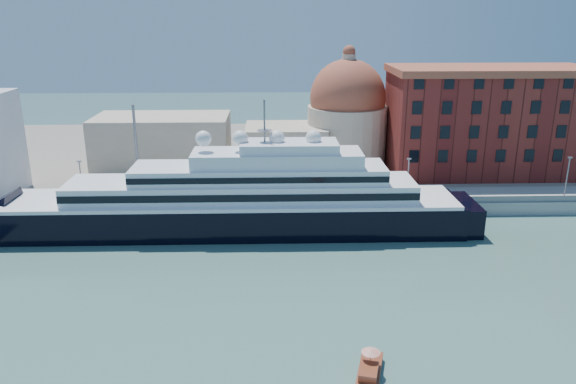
{
  "coord_description": "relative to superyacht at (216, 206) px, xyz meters",
  "views": [
    {
      "loc": [
        4.77,
        -68.07,
        36.19
      ],
      "look_at": [
        7.36,
        18.0,
        8.58
      ],
      "focal_mm": 35.0,
      "sensor_mm": 36.0,
      "label": 1
    }
  ],
  "objects": [
    {
      "name": "ground",
      "position": [
        4.84,
        -23.0,
        -4.59
      ],
      "size": [
        400.0,
        400.0,
        0.0
      ],
      "primitive_type": "plane",
      "color": "#396259",
      "rests_on": "ground"
    },
    {
      "name": "quay",
      "position": [
        4.84,
        11.0,
        -3.34
      ],
      "size": [
        180.0,
        10.0,
        2.5
      ],
      "primitive_type": "cube",
      "color": "gray",
      "rests_on": "ground"
    },
    {
      "name": "land",
      "position": [
        4.84,
        52.0,
        -3.59
      ],
      "size": [
        260.0,
        72.0,
        2.0
      ],
      "primitive_type": "cube",
      "color": "slate",
      "rests_on": "ground"
    },
    {
      "name": "quay_fence",
      "position": [
        4.84,
        6.5,
        -1.49
      ],
      "size": [
        180.0,
        0.1,
        1.2
      ],
      "primitive_type": "cube",
      "color": "slate",
      "rests_on": "quay"
    },
    {
      "name": "superyacht",
      "position": [
        0.0,
        0.0,
        0.0
      ],
      "size": [
        88.94,
        12.33,
        26.58
      ],
      "color": "black",
      "rests_on": "ground"
    },
    {
      "name": "water_taxi",
      "position": [
        19.52,
        -41.8,
        -3.81
      ],
      "size": [
        4.0,
        7.16,
        3.23
      ],
      "rotation": [
        0.0,
        0.0,
        -0.27
      ],
      "color": "maroon",
      "rests_on": "ground"
    },
    {
      "name": "warehouse",
      "position": [
        56.84,
        29.0,
        9.2
      ],
      "size": [
        43.0,
        19.0,
        23.25
      ],
      "color": "maroon",
      "rests_on": "land"
    },
    {
      "name": "church",
      "position": [
        11.23,
        34.72,
        6.32
      ],
      "size": [
        66.0,
        18.0,
        25.5
      ],
      "color": "beige",
      "rests_on": "land"
    },
    {
      "name": "lamp_posts",
      "position": [
        -7.83,
        9.27,
        5.25
      ],
      "size": [
        120.8,
        2.4,
        18.0
      ],
      "color": "slate",
      "rests_on": "quay"
    }
  ]
}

